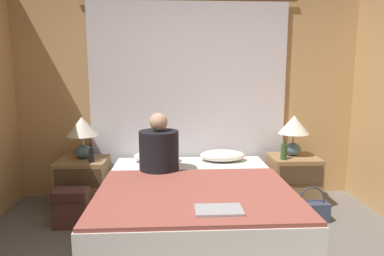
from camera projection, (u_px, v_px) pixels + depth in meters
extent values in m
cube|color=tan|center=(188.00, 90.00, 3.98)|extent=(4.03, 0.06, 2.50)
cube|color=silver|center=(189.00, 102.00, 3.94)|extent=(2.24, 0.02, 2.23)
cube|color=#99754C|center=(194.00, 220.00, 3.11)|extent=(1.66, 1.91, 0.28)
cube|color=white|center=(194.00, 194.00, 3.07)|extent=(1.62, 1.87, 0.21)
cube|color=#937047|center=(84.00, 184.00, 3.69)|extent=(0.51, 0.45, 0.54)
cube|color=#4C3823|center=(77.00, 178.00, 3.44)|extent=(0.45, 0.02, 0.20)
cube|color=#937047|center=(293.00, 180.00, 3.81)|extent=(0.51, 0.45, 0.54)
cube|color=#4C3823|center=(301.00, 175.00, 3.56)|extent=(0.45, 0.02, 0.20)
ellipsoid|color=slate|center=(83.00, 152.00, 3.68)|extent=(0.18, 0.18, 0.14)
cylinder|color=#B2A893|center=(83.00, 140.00, 3.66)|extent=(0.02, 0.02, 0.10)
cone|color=silver|center=(82.00, 126.00, 3.64)|extent=(0.33, 0.33, 0.20)
ellipsoid|color=slate|center=(293.00, 149.00, 3.81)|extent=(0.18, 0.18, 0.14)
cylinder|color=#B2A893|center=(293.00, 138.00, 3.79)|extent=(0.02, 0.02, 0.10)
cone|color=silver|center=(294.00, 125.00, 3.76)|extent=(0.33, 0.33, 0.20)
ellipsoid|color=silver|center=(157.00, 156.00, 3.76)|extent=(0.51, 0.33, 0.12)
ellipsoid|color=silver|center=(222.00, 155.00, 3.80)|extent=(0.51, 0.33, 0.12)
cube|color=#994C42|center=(196.00, 193.00, 2.75)|extent=(1.60, 1.25, 0.03)
cylinder|color=black|center=(159.00, 152.00, 3.35)|extent=(0.39, 0.39, 0.41)
sphere|color=tan|center=(159.00, 122.00, 3.31)|extent=(0.18, 0.18, 0.18)
cylinder|color=black|center=(91.00, 155.00, 3.53)|extent=(0.06, 0.06, 0.14)
cylinder|color=black|center=(91.00, 146.00, 3.51)|extent=(0.02, 0.02, 0.06)
cylinder|color=#2D4C28|center=(284.00, 152.00, 3.63)|extent=(0.07, 0.07, 0.16)
cylinder|color=#2D4C28|center=(284.00, 142.00, 3.62)|extent=(0.02, 0.02, 0.06)
cube|color=#9EA0A5|center=(219.00, 210.00, 2.36)|extent=(0.33, 0.20, 0.02)
cube|color=brown|center=(72.00, 208.00, 3.26)|extent=(0.32, 0.19, 0.37)
cube|color=#452824|center=(70.00, 194.00, 3.22)|extent=(0.29, 0.20, 0.08)
cube|color=#333D56|center=(311.00, 212.00, 3.39)|extent=(0.33, 0.15, 0.19)
torus|color=#2B3449|center=(312.00, 199.00, 3.37)|extent=(0.25, 0.02, 0.25)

